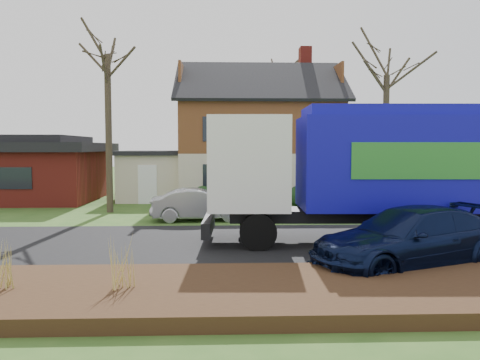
{
  "coord_description": "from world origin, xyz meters",
  "views": [
    {
      "loc": [
        -0.12,
        -14.45,
        3.04
      ],
      "look_at": [
        0.49,
        2.5,
        1.85
      ],
      "focal_mm": 35.0,
      "sensor_mm": 36.0,
      "label": 1
    }
  ],
  "objects": [
    {
      "name": "ground",
      "position": [
        0.0,
        0.0,
        0.0
      ],
      "size": [
        120.0,
        120.0,
        0.0
      ],
      "primitive_type": "plane",
      "color": "#2D521B",
      "rests_on": "ground"
    },
    {
      "name": "road",
      "position": [
        0.0,
        0.0,
        0.01
      ],
      "size": [
        80.0,
        7.0,
        0.02
      ],
      "primitive_type": "cube",
      "color": "black",
      "rests_on": "ground"
    },
    {
      "name": "mulch_verge",
      "position": [
        0.0,
        -5.3,
        0.15
      ],
      "size": [
        80.0,
        3.5,
        0.3
      ],
      "primitive_type": "cube",
      "color": "black",
      "rests_on": "ground"
    },
    {
      "name": "main_house",
      "position": [
        1.49,
        13.91,
        4.03
      ],
      "size": [
        12.95,
        8.95,
        9.26
      ],
      "color": "beige",
      "rests_on": "ground"
    },
    {
      "name": "ranch_house",
      "position": [
        -12.0,
        13.0,
        1.81
      ],
      "size": [
        9.8,
        8.2,
        3.7
      ],
      "color": "maroon",
      "rests_on": "ground"
    },
    {
      "name": "garbage_truck",
      "position": [
        4.6,
        0.12,
        2.48
      ],
      "size": [
        10.12,
        3.03,
        4.3
      ],
      "rotation": [
        0.0,
        0.0,
        -0.03
      ],
      "color": "black",
      "rests_on": "ground"
    },
    {
      "name": "silver_sedan",
      "position": [
        -1.09,
        4.88,
        0.67
      ],
      "size": [
        4.13,
        1.68,
        1.33
      ],
      "primitive_type": "imported",
      "rotation": [
        0.0,
        0.0,
        1.64
      ],
      "color": "#95969C",
      "rests_on": "ground"
    },
    {
      "name": "navy_wagon",
      "position": [
        4.51,
        -3.13,
        0.77
      ],
      "size": [
        5.76,
        3.96,
        1.55
      ],
      "primitive_type": "imported",
      "rotation": [
        0.0,
        0.0,
        -1.2
      ],
      "color": "black",
      "rests_on": "ground"
    },
    {
      "name": "tree_front_west",
      "position": [
        -5.44,
        7.54,
        8.33
      ],
      "size": [
        3.4,
        3.4,
        10.12
      ],
      "color": "#3D3225",
      "rests_on": "ground"
    },
    {
      "name": "tree_front_east",
      "position": [
        8.03,
        8.83,
        7.71
      ],
      "size": [
        3.41,
        3.41,
        9.48
      ],
      "color": "#3A3122",
      "rests_on": "ground"
    },
    {
      "name": "tree_back",
      "position": [
        4.14,
        21.63,
        9.25
      ],
      "size": [
        3.51,
        3.51,
        11.1
      ],
      "color": "#46362A",
      "rests_on": "ground"
    },
    {
      "name": "grass_clump_west",
      "position": [
        -4.36,
        -5.41,
        0.77
      ],
      "size": [
        0.36,
        0.29,
        0.94
      ],
      "color": "tan",
      "rests_on": "mulch_verge"
    },
    {
      "name": "grass_clump_mid",
      "position": [
        -2.11,
        -5.42,
        0.82
      ],
      "size": [
        0.37,
        0.31,
        1.04
      ],
      "color": "tan",
      "rests_on": "mulch_verge"
    }
  ]
}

